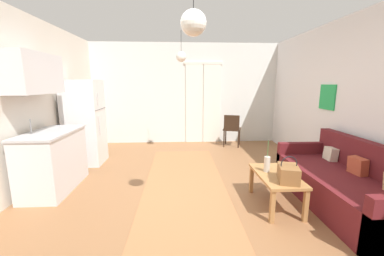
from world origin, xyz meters
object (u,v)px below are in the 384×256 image
at_px(bamboo_vase, 267,164).
at_px(couch, 347,186).
at_px(handbag, 288,173).
at_px(accent_chair, 232,128).
at_px(refrigerator, 85,122).
at_px(pendant_lamp_near, 193,23).
at_px(pendant_lamp_far, 181,57).
at_px(coffee_table, 276,179).

bearing_deg(bamboo_vase, couch, -8.51).
distance_m(couch, bamboo_vase, 1.07).
distance_m(handbag, accent_chair, 3.19).
distance_m(handbag, refrigerator, 3.81).
bearing_deg(refrigerator, couch, -25.59).
relative_size(refrigerator, pendant_lamp_near, 2.75).
distance_m(accent_chair, pendant_lamp_far, 2.25).
xyz_separation_m(refrigerator, accent_chair, (3.20, 1.08, -0.35)).
xyz_separation_m(couch, bamboo_vase, (-1.02, 0.15, 0.26)).
distance_m(bamboo_vase, refrigerator, 3.53).
height_order(couch, accent_chair, couch).
height_order(coffee_table, handbag, handbag).
bearing_deg(pendant_lamp_far, couch, -45.46).
relative_size(couch, pendant_lamp_far, 3.28).
relative_size(refrigerator, pendant_lamp_far, 2.71).
bearing_deg(accent_chair, handbag, 107.95).
height_order(coffee_table, pendant_lamp_far, pendant_lamp_far).
distance_m(couch, pendant_lamp_far, 3.55).
xyz_separation_m(coffee_table, refrigerator, (-3.12, 1.88, 0.46)).
distance_m(bamboo_vase, handbag, 0.35).
xyz_separation_m(coffee_table, handbag, (0.04, -0.23, 0.16)).
xyz_separation_m(handbag, refrigerator, (-3.17, 2.11, 0.30)).
bearing_deg(accent_chair, refrigerator, 37.20).
bearing_deg(pendant_lamp_near, couch, 12.25).
distance_m(handbag, pendant_lamp_near, 2.00).
relative_size(handbag, refrigerator, 0.22).
bearing_deg(couch, bamboo_vase, 171.49).
relative_size(handbag, accent_chair, 0.45).
bearing_deg(pendant_lamp_near, refrigerator, 130.12).
relative_size(couch, bamboo_vase, 4.69).
relative_size(couch, handbag, 5.45).
bearing_deg(accent_chair, bamboo_vase, 105.08).
height_order(couch, handbag, couch).
height_order(couch, refrigerator, refrigerator).
bearing_deg(bamboo_vase, pendant_lamp_near, -149.66).
bearing_deg(bamboo_vase, accent_chair, 86.49).
bearing_deg(coffee_table, accent_chair, 88.45).
xyz_separation_m(pendant_lamp_near, pendant_lamp_far, (-0.08, 2.60, -0.03)).
bearing_deg(handbag, pendant_lamp_near, -166.64).
xyz_separation_m(accent_chair, pendant_lamp_near, (-1.19, -3.46, 1.67)).
height_order(couch, pendant_lamp_far, pendant_lamp_far).
bearing_deg(handbag, pendant_lamp_far, 118.09).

